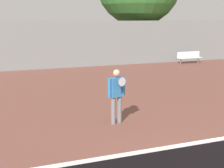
{
  "coord_description": "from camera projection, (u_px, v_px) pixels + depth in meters",
  "views": [
    {
      "loc": [
        -3.94,
        -4.25,
        3.21
      ],
      "look_at": [
        -0.3,
        5.47,
        0.97
      ],
      "focal_mm": 50.0,
      "sensor_mm": 36.0,
      "label": 1
    }
  ],
  "objects": [
    {
      "name": "tennis_player",
      "position": [
        117.0,
        93.0,
        9.41
      ],
      "size": [
        0.6,
        0.46,
        1.68
      ],
      "rotation": [
        0.0,
        0.0,
        0.23
      ],
      "color": "slate",
      "rests_on": "ground_plane"
    },
    {
      "name": "back_fence",
      "position": [
        61.0,
        45.0,
        19.73
      ],
      "size": [
        31.36,
        0.06,
        2.97
      ],
      "color": "gray",
      "rests_on": "ground_plane"
    },
    {
      "name": "bench_courtside_near",
      "position": [
        189.0,
        56.0,
        21.91
      ],
      "size": [
        1.81,
        0.4,
        0.83
      ],
      "color": "white",
      "rests_on": "ground_plane"
    }
  ]
}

